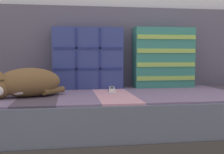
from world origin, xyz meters
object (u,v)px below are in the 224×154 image
object	(u,v)px
couch	(145,121)
throw_pillow_quilted	(88,58)
sleeping_cat	(25,83)
throw_pillow_striped	(163,58)
game_remote_near	(112,89)

from	to	relation	value
couch	throw_pillow_quilted	world-z (taller)	throw_pillow_quilted
sleeping_cat	couch	bearing A→B (deg)	9.47
throw_pillow_striped	game_remote_near	world-z (taller)	throw_pillow_striped
throw_pillow_striped	sleeping_cat	size ratio (longest dim) A/B	1.08
throw_pillow_quilted	game_remote_near	xyz separation A→B (m)	(0.14, -0.15, -0.20)
couch	throw_pillow_striped	xyz separation A→B (m)	(0.19, 0.22, 0.40)
couch	sleeping_cat	distance (m)	0.76
throw_pillow_quilted	sleeping_cat	world-z (taller)	throw_pillow_quilted
couch	throw_pillow_quilted	bearing A→B (deg)	146.67
throw_pillow_striped	game_remote_near	bearing A→B (deg)	-158.80
couch	throw_pillow_quilted	distance (m)	0.57
couch	sleeping_cat	world-z (taller)	sleeping_cat
throw_pillow_quilted	game_remote_near	distance (m)	0.29
sleeping_cat	game_remote_near	distance (m)	0.55
sleeping_cat	game_remote_near	size ratio (longest dim) A/B	1.88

